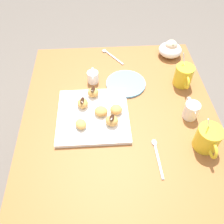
{
  "coord_description": "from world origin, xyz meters",
  "views": [
    {
      "loc": [
        0.64,
        -0.07,
        1.51
      ],
      "look_at": [
        0.0,
        -0.03,
        0.76
      ],
      "focal_mm": 38.14,
      "sensor_mm": 36.0,
      "label": 1
    }
  ],
  "objects_px": {
    "coffee_mug_yellow_right": "(208,138)",
    "beignet_0": "(83,103)",
    "ice_cream_bowl": "(170,49)",
    "beignet_2": "(116,110)",
    "beignet_5": "(112,121)",
    "dining_table": "(119,133)",
    "coffee_mug_yellow_left": "(184,75)",
    "chocolate_sauce_pitcher": "(93,76)",
    "saucer_sky_left": "(126,84)",
    "cream_pitcher_white": "(191,110)",
    "pastry_plate_square": "(93,115)",
    "beignet_1": "(81,124)",
    "beignet_4": "(101,111)",
    "beignet_3": "(93,92)"
  },
  "relations": [
    {
      "from": "saucer_sky_left",
      "to": "cream_pitcher_white",
      "type": "bearing_deg",
      "value": 49.82
    },
    {
      "from": "beignet_1",
      "to": "beignet_4",
      "type": "relative_size",
      "value": 0.94
    },
    {
      "from": "coffee_mug_yellow_left",
      "to": "cream_pitcher_white",
      "type": "height_order",
      "value": "coffee_mug_yellow_left"
    },
    {
      "from": "pastry_plate_square",
      "to": "dining_table",
      "type": "bearing_deg",
      "value": 92.79
    },
    {
      "from": "dining_table",
      "to": "coffee_mug_yellow_left",
      "type": "height_order",
      "value": "coffee_mug_yellow_left"
    },
    {
      "from": "saucer_sky_left",
      "to": "dining_table",
      "type": "bearing_deg",
      "value": -13.25
    },
    {
      "from": "coffee_mug_yellow_right",
      "to": "beignet_2",
      "type": "relative_size",
      "value": 2.86
    },
    {
      "from": "saucer_sky_left",
      "to": "beignet_4",
      "type": "height_order",
      "value": "beignet_4"
    },
    {
      "from": "coffee_mug_yellow_left",
      "to": "cream_pitcher_white",
      "type": "bearing_deg",
      "value": -4.95
    },
    {
      "from": "beignet_2",
      "to": "dining_table",
      "type": "bearing_deg",
      "value": 96.7
    },
    {
      "from": "ice_cream_bowl",
      "to": "beignet_0",
      "type": "height_order",
      "value": "ice_cream_bowl"
    },
    {
      "from": "ice_cream_bowl",
      "to": "beignet_0",
      "type": "relative_size",
      "value": 2.26
    },
    {
      "from": "ice_cream_bowl",
      "to": "beignet_2",
      "type": "relative_size",
      "value": 2.34
    },
    {
      "from": "coffee_mug_yellow_left",
      "to": "beignet_1",
      "type": "height_order",
      "value": "coffee_mug_yellow_left"
    },
    {
      "from": "beignet_3",
      "to": "dining_table",
      "type": "bearing_deg",
      "value": 46.92
    },
    {
      "from": "coffee_mug_yellow_left",
      "to": "beignet_3",
      "type": "bearing_deg",
      "value": -80.87
    },
    {
      "from": "dining_table",
      "to": "beignet_3",
      "type": "xyz_separation_m",
      "value": [
        -0.1,
        -0.11,
        0.17
      ]
    },
    {
      "from": "coffee_mug_yellow_left",
      "to": "beignet_1",
      "type": "xyz_separation_m",
      "value": [
        0.24,
        -0.47,
        -0.02
      ]
    },
    {
      "from": "beignet_0",
      "to": "beignet_2",
      "type": "height_order",
      "value": "beignet_0"
    },
    {
      "from": "beignet_2",
      "to": "coffee_mug_yellow_right",
      "type": "bearing_deg",
      "value": 61.78
    },
    {
      "from": "beignet_1",
      "to": "beignet_2",
      "type": "distance_m",
      "value": 0.16
    },
    {
      "from": "coffee_mug_yellow_left",
      "to": "chocolate_sauce_pitcher",
      "type": "distance_m",
      "value": 0.42
    },
    {
      "from": "coffee_mug_yellow_left",
      "to": "coffee_mug_yellow_right",
      "type": "height_order",
      "value": "same"
    },
    {
      "from": "pastry_plate_square",
      "to": "beignet_0",
      "type": "bearing_deg",
      "value": -138.74
    },
    {
      "from": "beignet_4",
      "to": "ice_cream_bowl",
      "type": "bearing_deg",
      "value": 136.72
    },
    {
      "from": "coffee_mug_yellow_right",
      "to": "saucer_sky_left",
      "type": "distance_m",
      "value": 0.44
    },
    {
      "from": "coffee_mug_yellow_right",
      "to": "beignet_0",
      "type": "height_order",
      "value": "coffee_mug_yellow_right"
    },
    {
      "from": "beignet_1",
      "to": "beignet_3",
      "type": "distance_m",
      "value": 0.18
    },
    {
      "from": "beignet_1",
      "to": "pastry_plate_square",
      "type": "bearing_deg",
      "value": 142.01
    },
    {
      "from": "pastry_plate_square",
      "to": "beignet_1",
      "type": "distance_m",
      "value": 0.08
    },
    {
      "from": "coffee_mug_yellow_right",
      "to": "saucer_sky_left",
      "type": "height_order",
      "value": "coffee_mug_yellow_right"
    },
    {
      "from": "beignet_4",
      "to": "chocolate_sauce_pitcher",
      "type": "bearing_deg",
      "value": -171.88
    },
    {
      "from": "cream_pitcher_white",
      "to": "ice_cream_bowl",
      "type": "relative_size",
      "value": 0.88
    },
    {
      "from": "ice_cream_bowl",
      "to": "beignet_4",
      "type": "xyz_separation_m",
      "value": [
        0.4,
        -0.38,
        -0.01
      ]
    },
    {
      "from": "coffee_mug_yellow_left",
      "to": "ice_cream_bowl",
      "type": "distance_m",
      "value": 0.22
    },
    {
      "from": "beignet_1",
      "to": "beignet_2",
      "type": "height_order",
      "value": "beignet_2"
    },
    {
      "from": "coffee_mug_yellow_right",
      "to": "ice_cream_bowl",
      "type": "xyz_separation_m",
      "value": [
        -0.57,
        -0.01,
        -0.01
      ]
    },
    {
      "from": "beignet_5",
      "to": "dining_table",
      "type": "bearing_deg",
      "value": 147.78
    },
    {
      "from": "dining_table",
      "to": "beignet_3",
      "type": "distance_m",
      "value": 0.23
    },
    {
      "from": "pastry_plate_square",
      "to": "ice_cream_bowl",
      "type": "distance_m",
      "value": 0.57
    },
    {
      "from": "pastry_plate_square",
      "to": "chocolate_sauce_pitcher",
      "type": "xyz_separation_m",
      "value": [
        -0.22,
        0.0,
        0.02
      ]
    },
    {
      "from": "dining_table",
      "to": "beignet_4",
      "type": "relative_size",
      "value": 17.83
    },
    {
      "from": "coffee_mug_yellow_right",
      "to": "ice_cream_bowl",
      "type": "bearing_deg",
      "value": -179.04
    },
    {
      "from": "saucer_sky_left",
      "to": "beignet_5",
      "type": "xyz_separation_m",
      "value": [
        0.24,
        -0.08,
        0.03
      ]
    },
    {
      "from": "coffee_mug_yellow_left",
      "to": "beignet_0",
      "type": "height_order",
      "value": "coffee_mug_yellow_left"
    },
    {
      "from": "dining_table",
      "to": "ice_cream_bowl",
      "type": "height_order",
      "value": "ice_cream_bowl"
    },
    {
      "from": "dining_table",
      "to": "coffee_mug_yellow_right",
      "type": "xyz_separation_m",
      "value": [
        0.17,
        0.31,
        0.19
      ]
    },
    {
      "from": "chocolate_sauce_pitcher",
      "to": "beignet_3",
      "type": "xyz_separation_m",
      "value": [
        0.11,
        0.0,
        0.0
      ]
    },
    {
      "from": "pastry_plate_square",
      "to": "beignet_2",
      "type": "bearing_deg",
      "value": 92.11
    },
    {
      "from": "dining_table",
      "to": "cream_pitcher_white",
      "type": "relative_size",
      "value": 9.3
    }
  ]
}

